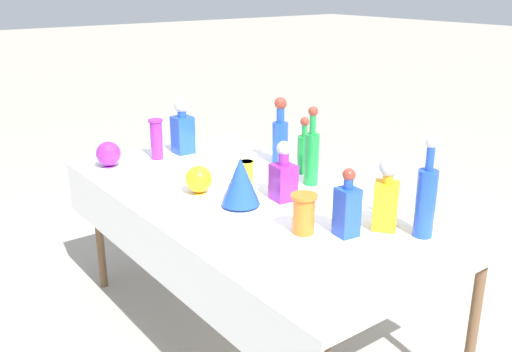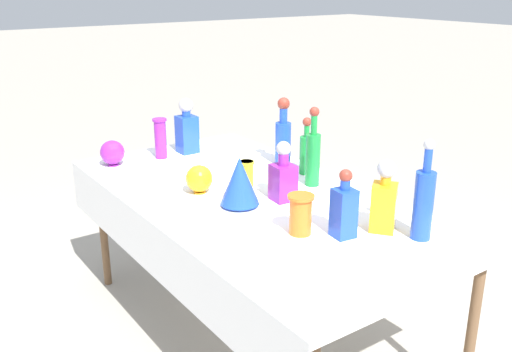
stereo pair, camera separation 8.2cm
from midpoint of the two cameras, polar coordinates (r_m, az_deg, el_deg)
ground_plane at (r=3.05m, az=0.80°, el=-15.44°), size 40.00×40.00×0.00m
display_table at (r=2.70m, az=0.34°, el=-3.14°), size 2.06×1.07×0.76m
tall_bottle_0 at (r=2.81m, az=6.55°, el=2.14°), size 0.07×0.07×0.40m
tall_bottle_1 at (r=3.11m, az=3.49°, el=3.95°), size 0.09×0.09×0.37m
tall_bottle_2 at (r=2.98m, az=5.83°, el=2.48°), size 0.07×0.07×0.30m
tall_bottle_3 at (r=2.31m, az=17.40°, el=-2.40°), size 0.08×0.08×0.41m
square_decanter_0 at (r=2.61m, az=3.63°, el=-0.04°), size 0.11×0.11×0.28m
square_decanter_1 at (r=2.27m, az=9.81°, el=-3.26°), size 0.09×0.09×0.28m
square_decanter_2 at (r=2.35m, az=13.67°, el=-2.36°), size 0.14×0.14×0.30m
square_decanter_3 at (r=3.35m, az=-6.23°, el=4.75°), size 0.11×0.11×0.32m
slender_vase_0 at (r=3.27m, az=-8.83°, el=3.85°), size 0.08×0.08×0.23m
slender_vase_1 at (r=2.70m, az=-0.08°, el=-0.01°), size 0.07×0.07×0.16m
slender_vase_2 at (r=2.28m, az=5.51°, el=-3.69°), size 0.11×0.11×0.17m
fluted_vase_0 at (r=2.54m, az=-0.72°, el=-0.51°), size 0.18×0.18×0.23m
round_bowl_0 at (r=3.20m, az=-13.46°, el=2.28°), size 0.13×0.13×0.14m
round_bowl_1 at (r=2.72m, az=-4.84°, el=-0.28°), size 0.13×0.13×0.14m
price_tag_left at (r=2.49m, az=-7.85°, el=-3.47°), size 0.05×0.02×0.04m
price_tag_center at (r=2.74m, az=-10.47°, el=-1.41°), size 0.06×0.03×0.05m
price_tag_right at (r=2.76m, az=-10.66°, el=-1.40°), size 0.05×0.02×0.04m
cardboard_box_behind_left at (r=3.69m, az=13.57°, el=-6.61°), size 0.40×0.33×0.40m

